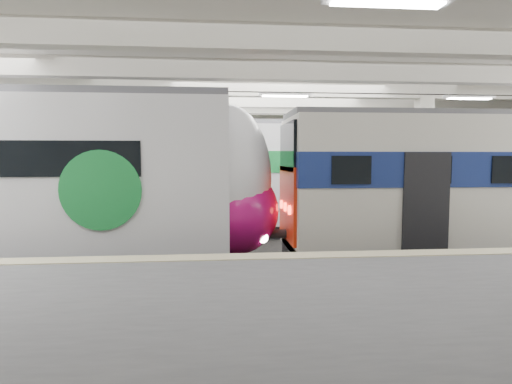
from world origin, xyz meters
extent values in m
cube|color=black|center=(0.00, 0.00, -0.05)|extent=(36.00, 24.00, 0.10)
cube|color=silver|center=(0.00, 0.00, 5.55)|extent=(36.00, 24.00, 0.20)
cube|color=beige|center=(0.00, 10.00, 2.75)|extent=(30.00, 0.10, 5.50)
cube|color=#545457|center=(0.00, -6.50, 0.55)|extent=(30.00, 7.00, 1.10)
cube|color=beige|center=(0.00, -3.25, 1.11)|extent=(30.00, 0.50, 0.02)
cube|color=beige|center=(-3.00, 3.00, 2.75)|extent=(0.50, 0.50, 5.50)
cube|color=beige|center=(5.00, 3.00, 2.75)|extent=(0.50, 0.50, 5.50)
cube|color=beige|center=(0.00, 0.00, 5.25)|extent=(30.00, 18.00, 0.50)
cube|color=#59544C|center=(0.00, 0.00, 0.08)|extent=(30.00, 1.52, 0.16)
cube|color=#59544C|center=(0.00, 5.50, 0.08)|extent=(30.00, 1.52, 0.16)
cylinder|color=black|center=(0.00, 0.00, 4.70)|extent=(30.00, 0.03, 0.03)
cylinder|color=black|center=(0.00, 5.50, 4.70)|extent=(30.00, 0.03, 0.03)
cube|color=white|center=(0.00, -2.00, 4.92)|extent=(26.00, 8.40, 0.12)
ellipsoid|color=silver|center=(-1.83, 0.00, 2.46)|extent=(2.31, 2.86, 3.84)
ellipsoid|color=#A50D5C|center=(-1.71, 0.00, 1.60)|extent=(2.45, 2.91, 2.35)
cylinder|color=#178235|center=(-4.70, -1.49, 2.26)|extent=(1.81, 0.06, 1.81)
cube|color=beige|center=(6.04, 0.00, 2.28)|extent=(12.47, 2.73, 3.55)
cube|color=navy|center=(6.04, 0.00, 2.70)|extent=(12.51, 2.79, 0.86)
cube|color=red|center=(-0.23, 0.00, 1.78)|extent=(0.08, 2.32, 1.95)
cube|color=black|center=(-0.23, 0.00, 3.27)|extent=(0.08, 2.19, 1.28)
cube|color=#4C4C51|center=(6.04, 0.00, 4.13)|extent=(12.47, 2.13, 0.16)
cube|color=black|center=(6.04, 0.00, 0.35)|extent=(12.47, 1.91, 0.70)
cube|color=silver|center=(-6.24, 5.50, 2.35)|extent=(13.74, 3.21, 3.71)
cube|color=#178235|center=(-6.24, 5.50, 2.84)|extent=(13.79, 3.27, 0.78)
cube|color=#4C4C51|center=(-6.24, 5.50, 4.30)|extent=(13.73, 2.72, 0.16)
cube|color=black|center=(-6.24, 5.50, 0.30)|extent=(13.73, 2.92, 0.60)
camera|label=1|loc=(-2.11, -11.26, 2.99)|focal=30.00mm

